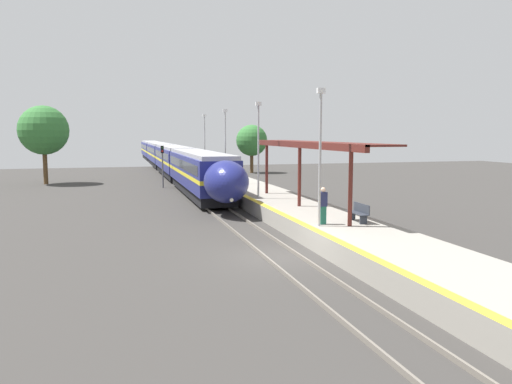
{
  "coord_description": "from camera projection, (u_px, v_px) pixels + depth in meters",
  "views": [
    {
      "loc": [
        -6.49,
        -19.37,
        5.13
      ],
      "look_at": [
        0.58,
        5.88,
        2.05
      ],
      "focal_mm": 35.0,
      "sensor_mm": 36.0,
      "label": 1
    }
  ],
  "objects": [
    {
      "name": "ground_plane",
      "position": [
        281.0,
        257.0,
        20.86
      ],
      "size": [
        120.0,
        120.0,
        0.0
      ],
      "primitive_type": "plane",
      "color": "#383533"
    },
    {
      "name": "rail_left",
      "position": [
        264.0,
        256.0,
        20.66
      ],
      "size": [
        0.08,
        90.0,
        0.15
      ],
      "primitive_type": "cube",
      "color": "slate",
      "rests_on": "ground_plane"
    },
    {
      "name": "rail_right",
      "position": [
        297.0,
        254.0,
        21.05
      ],
      "size": [
        0.08,
        90.0,
        0.15
      ],
      "primitive_type": "cube",
      "color": "slate",
      "rests_on": "ground_plane"
    },
    {
      "name": "train",
      "position": [
        167.0,
        156.0,
        66.68
      ],
      "size": [
        2.88,
        78.84,
        3.67
      ],
      "color": "black",
      "rests_on": "ground_plane"
    },
    {
      "name": "platform_right",
      "position": [
        362.0,
        241.0,
        21.82
      ],
      "size": [
        4.2,
        64.0,
        0.92
      ],
      "color": "gray",
      "rests_on": "ground_plane"
    },
    {
      "name": "platform_bench",
      "position": [
        359.0,
        212.0,
        23.87
      ],
      "size": [
        0.44,
        1.59,
        0.89
      ],
      "color": "#2D333D",
      "rests_on": "platform_right"
    },
    {
      "name": "person_waiting",
      "position": [
        323.0,
        205.0,
        23.21
      ],
      "size": [
        0.36,
        0.23,
        1.74
      ],
      "color": "#1E604C",
      "rests_on": "platform_right"
    },
    {
      "name": "railway_signal",
      "position": [
        163.0,
        162.0,
        46.96
      ],
      "size": [
        0.28,
        0.28,
        3.99
      ],
      "color": "#59595E",
      "rests_on": "ground_plane"
    },
    {
      "name": "lamppost_near",
      "position": [
        320.0,
        149.0,
        22.47
      ],
      "size": [
        0.36,
        0.2,
        6.24
      ],
      "color": "#9E9EA3",
      "rests_on": "platform_right"
    },
    {
      "name": "lamppost_mid",
      "position": [
        258.0,
        144.0,
        32.2
      ],
      "size": [
        0.36,
        0.2,
        6.24
      ],
      "color": "#9E9EA3",
      "rests_on": "platform_right"
    },
    {
      "name": "lamppost_far",
      "position": [
        225.0,
        142.0,
        41.92
      ],
      "size": [
        0.36,
        0.2,
        6.24
      ],
      "color": "#9E9EA3",
      "rests_on": "platform_right"
    },
    {
      "name": "lamppost_farthest",
      "position": [
        205.0,
        140.0,
        51.65
      ],
      "size": [
        0.36,
        0.2,
        6.24
      ],
      "color": "#9E9EA3",
      "rests_on": "platform_right"
    },
    {
      "name": "station_canopy",
      "position": [
        309.0,
        146.0,
        28.89
      ],
      "size": [
        2.02,
        16.13,
        3.76
      ],
      "color": "#511E19",
      "rests_on": "platform_right"
    },
    {
      "name": "background_tree_left",
      "position": [
        44.0,
        130.0,
        50.16
      ],
      "size": [
        4.94,
        4.94,
        7.94
      ],
      "color": "brown",
      "rests_on": "ground_plane"
    },
    {
      "name": "background_tree_right",
      "position": [
        252.0,
        141.0,
        64.88
      ],
      "size": [
        4.06,
        4.06,
        6.27
      ],
      "color": "brown",
      "rests_on": "ground_plane"
    }
  ]
}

